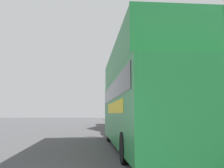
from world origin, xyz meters
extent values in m
plane|color=#4C4C4F|center=(0.00, 21.00, 0.00)|extent=(144.00, 144.00, 0.00)
cube|color=gray|center=(6.85, 18.00, 0.07)|extent=(3.63, 108.00, 0.14)
cube|color=brown|center=(11.66, 21.23, 3.81)|extent=(6.00, 24.31, 7.62)
pyramid|color=#2D2D33|center=(11.66, 21.23, 9.27)|extent=(6.00, 24.31, 3.30)
cube|color=#1E7A38|center=(3.40, 6.72, 1.61)|extent=(2.56, 10.79, 2.70)
cube|color=yellow|center=(3.40, 6.19, 1.75)|extent=(2.55, 5.94, 0.45)
cube|color=black|center=(3.40, 6.72, 2.46)|extent=(2.58, 9.92, 0.70)
cube|color=#1E7A38|center=(3.40, 6.72, 3.01)|extent=(2.55, 9.92, 0.10)
cube|color=#1E7A38|center=(2.19, 6.73, 3.69)|extent=(0.11, 9.91, 1.24)
cube|color=#1E7A38|center=(4.62, 6.72, 3.69)|extent=(0.11, 9.91, 1.24)
cube|color=#1E7A38|center=(3.38, 1.80, 3.69)|extent=(2.51, 0.08, 1.24)
cube|color=#1E7A38|center=(3.42, 10.93, 3.69)|extent=(2.51, 1.52, 1.24)
cylinder|color=black|center=(2.29, 10.07, 0.48)|extent=(0.28, 0.97, 0.96)
cylinder|color=black|center=(4.55, 10.06, 0.48)|extent=(0.28, 0.97, 0.96)
cylinder|color=black|center=(2.26, 3.60, 0.48)|extent=(0.28, 0.97, 0.96)
cylinder|color=black|center=(4.52, 3.59, 0.48)|extent=(0.28, 0.97, 0.96)
cube|color=maroon|center=(3.95, 15.07, 0.53)|extent=(1.65, 4.38, 0.70)
cube|color=black|center=(3.95, 14.94, 1.15)|extent=(1.46, 2.10, 0.53)
cylinder|color=black|center=(3.19, 16.43, 0.33)|extent=(0.20, 0.66, 0.66)
cylinder|color=black|center=(4.71, 16.43, 0.33)|extent=(0.20, 0.66, 0.66)
cylinder|color=black|center=(3.19, 13.71, 0.33)|extent=(0.20, 0.66, 0.66)
cylinder|color=black|center=(4.71, 13.72, 0.33)|extent=(0.20, 0.66, 0.66)
cylinder|color=black|center=(5.53, 12.24, 2.41)|extent=(0.13, 0.13, 4.54)
cylinder|color=silver|center=(5.53, 12.24, 4.91)|extent=(0.32, 0.32, 0.45)
cone|color=black|center=(5.53, 12.24, 5.24)|extent=(0.35, 0.35, 0.22)
camera|label=1|loc=(1.15, -4.43, 1.52)|focal=42.00mm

